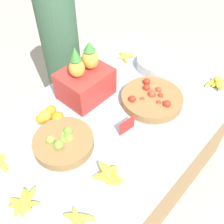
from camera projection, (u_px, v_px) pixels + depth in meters
The scene contains 14 objects.
ground_plane at pixel (112, 180), 2.24m from camera, with size 12.00×12.00×0.00m, color #ADA599.
market_table at pixel (112, 153), 1.95m from camera, with size 1.80×1.09×0.80m.
lime_bowl at pixel (63, 142), 1.48m from camera, with size 0.35×0.35×0.10m.
tomato_basket at pixel (152, 98), 1.74m from camera, with size 0.41×0.41×0.10m.
orange_pile at pixel (49, 116), 1.62m from camera, with size 0.15×0.16×0.08m.
metal_bowl at pixel (156, 64), 1.98m from camera, with size 0.29×0.29×0.08m.
price_sign at pixel (127, 125), 1.55m from camera, with size 0.12×0.02×0.10m.
produce_crate at pixel (85, 80), 1.71m from camera, with size 0.32×0.27×0.41m.
banana_bunch_middle_left at pixel (79, 219), 1.20m from camera, with size 0.12×0.15×0.03m.
banana_bunch_front_left at pixel (108, 175), 1.35m from camera, with size 0.15×0.18×0.06m.
banana_bunch_front_center at pixel (23, 203), 1.25m from camera, with size 0.17×0.15×0.06m.
banana_bunch_middle_right at pixel (126, 56), 2.10m from camera, with size 0.15×0.15×0.03m.
banana_bunch_back_center at pixel (218, 83), 1.86m from camera, with size 0.17×0.14×0.06m.
vendor_person at pixel (62, 51), 2.28m from camera, with size 0.32×0.32×1.60m.
Camera 1 is at (-0.83, -0.75, 2.03)m, focal length 42.00 mm.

